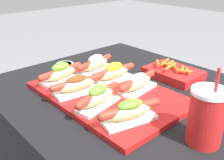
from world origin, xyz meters
TOP-DOWN VIEW (x-y plane):
  - serving_tray at (-0.05, -0.09)m, footprint 0.54×0.36m
  - hot_dog_0 at (-0.24, -0.16)m, footprint 0.08×0.20m
  - hot_dog_1 at (-0.12, -0.18)m, footprint 0.08×0.20m
  - hot_dog_2 at (0.01, -0.18)m, footprint 0.09×0.20m
  - hot_dog_3 at (0.13, -0.17)m, footprint 0.10×0.20m
  - hot_dog_4 at (-0.23, -0.00)m, footprint 0.09×0.20m
  - hot_dog_5 at (-0.11, -0.01)m, footprint 0.07×0.20m
  - hot_dog_6 at (0.01, -0.01)m, footprint 0.08×0.20m
  - sauce_bowl at (-0.38, -0.06)m, footprint 0.08×0.08m
  - drink_cup at (0.31, -0.08)m, footprint 0.09×0.09m
  - fries_basket at (-0.00, 0.23)m, footprint 0.22×0.16m

SIDE VIEW (x-z plane):
  - serving_tray at x=-0.05m, z-range 0.69..0.71m
  - sauce_bowl at x=-0.38m, z-range 0.69..0.71m
  - fries_basket at x=0.00m, z-range 0.68..0.74m
  - hot_dog_1 at x=-0.12m, z-range 0.71..0.77m
  - hot_dog_6 at x=0.01m, z-range 0.71..0.77m
  - hot_dog_3 at x=0.13m, z-range 0.70..0.77m
  - hot_dog_4 at x=-0.23m, z-range 0.70..0.78m
  - hot_dog_2 at x=0.01m, z-range 0.70..0.78m
  - hot_dog_5 at x=-0.11m, z-range 0.70..0.78m
  - hot_dog_0 at x=-0.24m, z-range 0.70..0.78m
  - drink_cup at x=0.31m, z-range 0.66..0.87m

